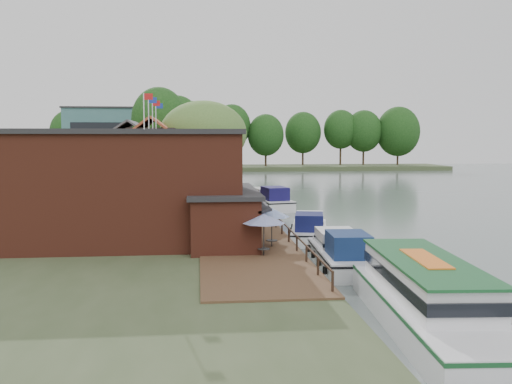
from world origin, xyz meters
name	(u,v)px	position (x,y,z in m)	size (l,w,h in m)	color
ground	(360,251)	(0.00, 0.00, 0.00)	(260.00, 260.00, 0.00)	slate
land_bank	(45,197)	(-30.00, 35.00, 0.50)	(50.00, 140.00, 1.00)	#384728
quay_deck	(235,217)	(-8.00, 10.00, 1.05)	(6.00, 50.00, 0.10)	#47301E
quay_rail	(266,211)	(-5.30, 10.50, 1.50)	(0.20, 49.00, 1.00)	black
pub	(152,186)	(-14.00, -1.00, 4.65)	(20.00, 11.00, 7.30)	maroon
hotel_block	(139,141)	(-22.00, 70.00, 7.15)	(25.40, 12.40, 12.30)	#38666B
cottage_a	(154,166)	(-15.00, 14.00, 5.25)	(8.60, 7.60, 8.50)	black
cottage_b	(133,162)	(-18.00, 24.00, 5.25)	(9.60, 8.60, 8.50)	beige
cottage_c	(174,158)	(-14.00, 33.00, 5.25)	(7.60, 7.60, 8.50)	black
willow	(204,154)	(-10.50, 19.00, 6.21)	(8.60, 8.60, 10.43)	#476B2D
umbrella_0	(264,235)	(-7.38, -6.08, 2.29)	(2.43, 2.43, 2.38)	navy
umbrella_1	(272,227)	(-6.60, -3.48, 2.29)	(2.18, 2.18, 2.38)	#1B4396
umbrella_2	(253,220)	(-7.44, -0.33, 2.29)	(2.41, 2.41, 2.38)	navy
umbrella_3	(253,214)	(-7.18, 2.62, 2.29)	(2.12, 2.12, 2.38)	navy
umbrella_4	(247,209)	(-7.28, 5.92, 2.29)	(2.10, 2.10, 2.38)	#1C2C9C
umbrella_5	(245,205)	(-7.29, 8.06, 2.29)	(2.39, 2.39, 2.38)	navy
umbrella_6	(248,201)	(-6.76, 11.20, 2.29)	(2.01, 2.01, 2.38)	navy
cruiser_0	(341,248)	(-2.56, -4.81, 1.19)	(3.19, 9.86, 2.39)	silver
cruiser_1	(309,225)	(-2.62, 4.83, 1.11)	(2.98, 9.23, 2.21)	white
cruiser_2	(269,197)	(-3.26, 24.49, 1.27)	(3.35, 10.37, 2.53)	silver
tour_boat	(430,295)	(-1.85, -16.17, 1.43)	(3.70, 13.09, 2.85)	silver
swan	(403,292)	(-1.12, -11.23, 0.22)	(0.44, 0.44, 0.44)	white
bank_tree_0	(159,138)	(-16.24, 40.64, 7.81)	(7.46, 7.46, 13.61)	#143811
bank_tree_1	(160,136)	(-16.73, 49.19, 8.14)	(7.87, 7.87, 14.27)	#143811
bank_tree_2	(178,138)	(-14.33, 56.75, 7.85)	(7.48, 7.48, 13.71)	#143811
bank_tree_3	(182,141)	(-14.29, 76.50, 7.29)	(7.04, 7.04, 12.59)	#143811
bank_tree_4	(187,138)	(-13.44, 86.86, 7.87)	(6.69, 6.69, 13.74)	#143811
bank_tree_5	(196,143)	(-11.56, 94.80, 6.60)	(6.27, 6.27, 11.21)	#143811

